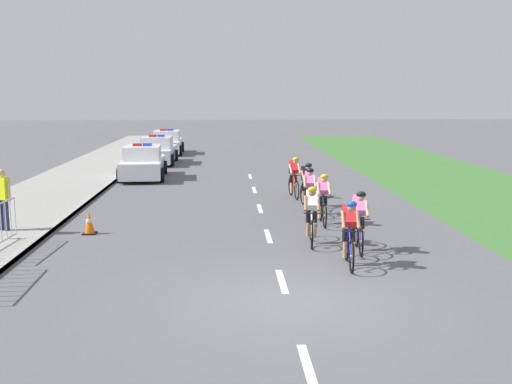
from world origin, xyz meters
The scene contains 17 objects.
ground_plane centered at (0.00, 0.00, 0.00)m, with size 160.00×160.00×0.00m, color #56565B.
sidewalk_slab centered at (-7.82, 14.00, 0.06)m, with size 3.82×60.00×0.12m, color gray.
kerb_edge centered at (-5.99, 14.00, 0.07)m, with size 0.16×60.00×0.13m, color #9E9E99.
grass_verge centered at (8.83, 14.00, 0.00)m, with size 7.00×60.00×0.01m, color #3D7033.
lane_markings_centre centered at (0.00, 7.21, 0.00)m, with size 0.14×21.60×0.01m.
cyclist_lead centered at (1.57, 2.20, 0.79)m, with size 0.44×1.72×1.56m.
cyclist_second centered at (2.07, 3.47, 0.79)m, with size 0.45×1.72×1.56m.
cyclist_third centered at (1.03, 4.24, 0.79)m, with size 0.45×1.72×1.56m.
cyclist_fourth centered at (1.69, 6.58, 0.79)m, with size 0.42×1.72×1.56m.
cyclist_fifth centered at (1.49, 8.03, 0.79)m, with size 0.44×1.72×1.56m.
cyclist_sixth centered at (1.58, 9.38, 0.79)m, with size 0.45×1.72×1.56m.
cyclist_seventh centered at (1.37, 11.30, 0.79)m, with size 0.45×1.72×1.56m.
police_car_nearest centered at (-4.86, 16.84, 0.68)m, with size 2.17×4.48×1.59m.
police_car_second centered at (-4.86, 22.73, 0.68)m, with size 2.00×4.40×1.59m.
police_car_third centered at (-4.86, 28.35, 0.68)m, with size 2.07×4.44×1.59m.
traffic_cone_near centered at (-4.85, 5.71, 0.31)m, with size 0.36×0.36×0.64m.
spectator_closest centered at (-7.13, 5.74, 1.08)m, with size 0.51×0.34×1.68m.
Camera 1 is at (-1.12, -10.72, 3.77)m, focal length 42.76 mm.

